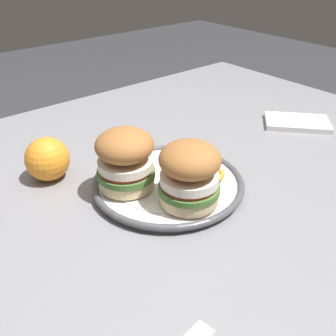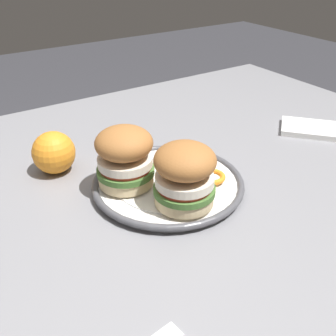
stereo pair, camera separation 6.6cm
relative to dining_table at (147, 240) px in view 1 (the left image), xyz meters
The scene contains 9 objects.
dining_table is the anchor object (origin of this frame).
dinner_plate 0.11m from the dining_table, ahead, with size 0.26×0.26×0.02m.
sandwich_half_left 0.17m from the dining_table, 58.72° to the right, with size 0.13×0.13×0.10m.
sandwich_half_right 0.16m from the dining_table, 105.31° to the left, with size 0.13×0.13×0.10m.
orange_peel_curled 0.16m from the dining_table, 16.50° to the right, with size 0.06×0.06×0.01m.
orange_peel_strip_long 0.13m from the dining_table, ahead, with size 0.06×0.08×0.01m.
orange_peel_strip_short 0.16m from the dining_table, 16.64° to the left, with size 0.04×0.08×0.01m.
whole_orange 0.22m from the dining_table, 117.53° to the left, with size 0.08×0.08×0.08m, color orange.
folded_napkin 0.46m from the dining_table, ahead, with size 0.14×0.09×0.01m, color white.
Camera 1 is at (-0.32, -0.44, 1.09)m, focal length 42.57 mm.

